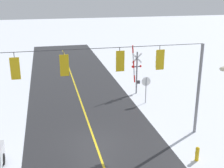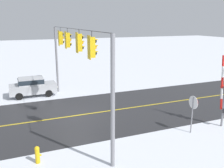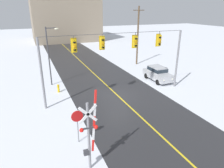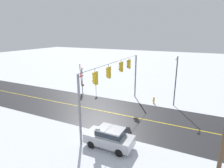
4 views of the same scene
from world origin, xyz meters
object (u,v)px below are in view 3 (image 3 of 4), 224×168
at_px(railroad_crossing, 89,133).
at_px(streetlamp_near, 50,51).
at_px(stop_sign, 77,119).
at_px(fire_hydrant, 58,88).
at_px(utility_pole, 138,35).
at_px(parked_car_silver, 158,73).

distance_m(railroad_crossing, streetlamp_near, 14.33).
relative_size(stop_sign, fire_hydrant, 2.67).
xyz_separation_m(stop_sign, utility_pole, (13.26, 16.15, 2.74)).
height_order(parked_car_silver, fire_hydrant, parked_car_silver).
distance_m(stop_sign, railroad_crossing, 2.59).
relative_size(fire_hydrant, utility_pole, 0.10).
xyz_separation_m(stop_sign, streetlamp_near, (-0.13, 11.71, 2.20)).
height_order(fire_hydrant, utility_pole, utility_pole).
xyz_separation_m(parked_car_silver, fire_hydrant, (-11.74, 0.83, -0.49)).
height_order(railroad_crossing, fire_hydrant, railroad_crossing).
distance_m(streetlamp_near, fire_hydrant, 4.30).
height_order(railroad_crossing, parked_car_silver, railroad_crossing).
bearing_deg(parked_car_silver, fire_hydrant, 175.94).
bearing_deg(fire_hydrant, parked_car_silver, -4.06).
relative_size(stop_sign, utility_pole, 0.27).
height_order(stop_sign, parked_car_silver, stop_sign).
xyz_separation_m(parked_car_silver, utility_pole, (1.46, 7.83, 3.50)).
xyz_separation_m(railroad_crossing, fire_hydrant, (-0.02, 11.68, -1.81)).
xyz_separation_m(stop_sign, fire_hydrant, (0.06, 9.16, -1.25)).
distance_m(stop_sign, streetlamp_near, 11.92).
distance_m(stop_sign, fire_hydrant, 9.24).
relative_size(stop_sign, parked_car_silver, 0.56).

